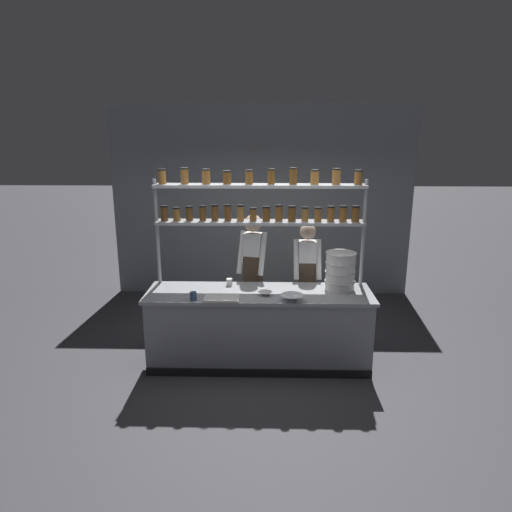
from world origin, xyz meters
name	(u,v)px	position (x,y,z in m)	size (l,w,h in m)	color
ground_plane	(259,362)	(0.00, 0.00, 0.00)	(40.00, 40.00, 0.00)	#3D3D42
back_wall	(262,202)	(0.00, 2.63, 1.61)	(5.09, 0.12, 3.23)	gray
prep_counter	(259,328)	(0.00, 0.00, 0.46)	(2.69, 0.76, 0.92)	gray
spice_shelf_unit	(261,208)	(0.01, 0.33, 1.88)	(2.57, 0.28, 2.36)	#999BA0
chef_left	(253,269)	(-0.09, 0.62, 1.01)	(0.41, 0.34, 1.74)	black
chef_center	(307,276)	(0.61, 0.62, 0.93)	(0.36, 0.29, 1.63)	black
container_stack	(340,271)	(0.97, 0.11, 1.15)	(0.37, 0.37, 0.46)	white
cutting_board	(222,298)	(-0.42, -0.26, 0.93)	(0.40, 0.26, 0.02)	silver
prep_bowl_near_left	(292,298)	(0.38, -0.29, 0.95)	(0.26, 0.26, 0.07)	silver
prep_bowl_center_front	(265,294)	(0.07, -0.12, 0.94)	(0.17, 0.17, 0.05)	silver
serving_cup_front	(193,296)	(-0.74, -0.30, 0.97)	(0.08, 0.08, 0.10)	#334C70
serving_cup_by_board	(229,282)	(-0.37, 0.23, 0.96)	(0.07, 0.07, 0.09)	silver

